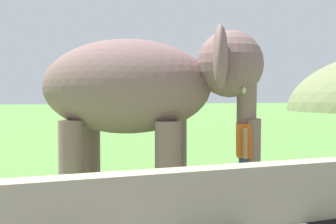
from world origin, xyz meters
TOP-DOWN VIEW (x-y plane):
  - barrier_parapet at (2.00, 4.12)m, footprint 28.00×0.36m
  - elephant at (3.78, 6.71)m, footprint 3.95×3.44m
  - person_handler at (5.33, 5.89)m, footprint 0.39×0.61m

SIDE VIEW (x-z plane):
  - barrier_parapet at x=2.00m, z-range 0.00..1.00m
  - person_handler at x=5.33m, z-range 0.10..1.75m
  - elephant at x=3.78m, z-range 0.48..3.49m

